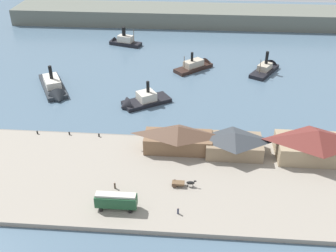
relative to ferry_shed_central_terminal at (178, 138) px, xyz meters
The scene contains 19 objects.
ground_plane 11.21m from the ferry_shed_central_terminal, 106.83° to the left, with size 320.00×320.00×0.00m, color slate.
quay_promenade 13.36m from the ferry_shed_central_terminal, 103.35° to the right, with size 110.00×36.00×1.20m, color gray.
seawall_edge 8.03m from the ferry_shed_central_terminal, 115.72° to the left, with size 110.00×0.80×1.00m, color slate.
ferry_shed_central_terminal is the anchor object (origin of this frame).
ferry_shed_west_terminal 14.86m from the ferry_shed_central_terminal, ahead, with size 15.10×9.57×6.23m.
ferry_shed_east_terminal 35.75m from the ferry_shed_central_terminal, ahead, with size 19.92×11.05×8.14m.
street_tram 27.18m from the ferry_shed_central_terminal, 116.89° to the right, with size 9.21×2.69×4.13m.
horse_cart 15.77m from the ferry_shed_central_terminal, 82.87° to the right, with size 5.84×1.67×1.87m.
pedestrian_near_east_shed 22.58m from the ferry_shed_central_terminal, 128.61° to the right, with size 0.44×0.44×1.77m.
pedestrian_at_waters_edge 24.99m from the ferry_shed_central_terminal, 86.79° to the right, with size 0.42×0.42×1.70m.
mooring_post_west 32.11m from the ferry_shed_central_terminal, behind, with size 0.44×0.44×0.90m, color black.
mooring_post_center_west 23.55m from the ferry_shed_central_terminal, 168.94° to the left, with size 0.44×0.44×0.90m, color black.
mooring_post_center_east 41.35m from the ferry_shed_central_terminal, behind, with size 0.44×0.44×0.90m, color black.
ferry_approaching_west 57.00m from the ferry_shed_central_terminal, 143.52° to the left, with size 16.89×23.89×11.03m.
ferry_outer_harbor 30.21m from the ferry_shed_central_terminal, 118.27° to the left, with size 17.96×14.69×10.27m.
ferry_moored_east 66.42m from the ferry_shed_central_terminal, 61.52° to the left, with size 13.63×17.81×10.35m.
ferry_mid_harbor 59.08m from the ferry_shed_central_terminal, 85.75° to the left, with size 16.52×15.63×9.16m.
ferry_departing_north 89.08m from the ferry_shed_central_terminal, 109.84° to the left, with size 16.43×9.03×9.74m.
far_headland 119.71m from the ferry_shed_central_terminal, 91.40° to the left, with size 180.00×24.00×8.00m, color #60665B.
Camera 1 is at (7.15, -98.20, 62.61)m, focal length 42.25 mm.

